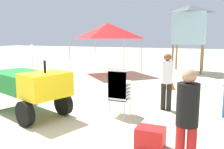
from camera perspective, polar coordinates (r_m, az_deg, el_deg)
The scene contains 12 objects.
ground at distance 5.64m, azimuth -17.24°, elevation -12.88°, with size 80.00×80.00×0.00m, color beige.
utility_cart at distance 6.77m, azimuth -19.22°, elevation -2.42°, with size 2.79×1.97×1.50m.
stacked_plastic_chairs at distance 6.20m, azimuth 1.59°, elevation -3.31°, with size 0.48×0.48×1.29m.
surfboard_pile at distance 10.38m, azimuth -21.29°, elevation -2.39°, with size 2.47×0.83×0.24m.
lifeguard_near_right at distance 6.86m, azimuth 12.88°, elevation -0.84°, with size 0.32×0.32×1.61m.
lifeguard_far_right at distance 3.67m, azimuth 17.42°, elevation -9.39°, with size 0.32×0.32×1.63m.
popup_canopy at distance 13.32m, azimuth -1.02°, elevation 10.35°, with size 3.06×3.06×2.81m.
lifeguard_tower at distance 14.88m, azimuth 17.96°, elevation 11.25°, with size 1.98×1.98×3.88m.
beach_umbrella_far at distance 13.66m, azimuth -18.49°, elevation 5.60°, with size 1.67×1.67×1.66m.
traffic_cone_near at distance 8.84m, azimuth -11.15°, elevation -2.82°, with size 0.39×0.39×0.56m, color orange.
traffic_cone_far at distance 9.81m, azimuth 13.66°, elevation -1.77°, with size 0.39×0.39×0.56m, color orange.
cooler_box at distance 4.69m, azimuth 9.08°, elevation -14.59°, with size 0.52×0.38×0.39m, color red.
Camera 1 is at (3.45, -3.96, 2.06)m, focal length 38.48 mm.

